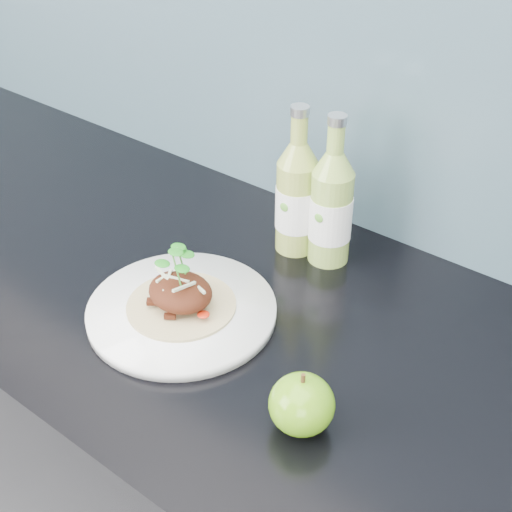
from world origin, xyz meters
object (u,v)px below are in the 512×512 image
object	(u,v)px
dinner_plate	(182,311)
cider_bottle_right	(331,208)
green_apple	(302,404)
cider_bottle_left	(297,198)

from	to	relation	value
dinner_plate	cider_bottle_right	bearing A→B (deg)	71.55
green_apple	cider_bottle_right	distance (m)	0.34
dinner_plate	cider_bottle_right	size ratio (longest dim) A/B	1.38
dinner_plate	cider_bottle_left	world-z (taller)	cider_bottle_left
cider_bottle_right	dinner_plate	bearing A→B (deg)	-106.97
dinner_plate	cider_bottle_right	xyz separation A→B (m)	(0.08, 0.24, 0.08)
dinner_plate	green_apple	world-z (taller)	green_apple
dinner_plate	green_apple	xyz separation A→B (m)	(0.24, -0.06, 0.03)
green_apple	cider_bottle_left	xyz separation A→B (m)	(-0.22, 0.29, 0.05)
cider_bottle_left	cider_bottle_right	size ratio (longest dim) A/B	1.00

